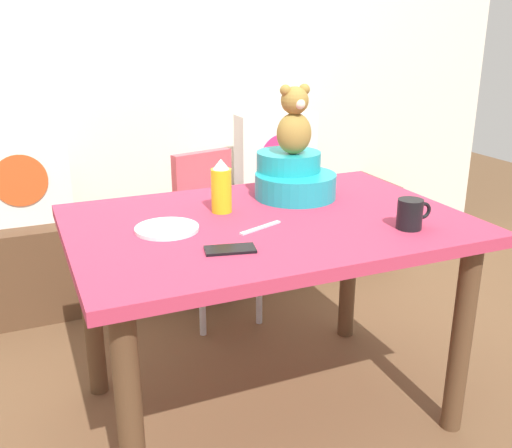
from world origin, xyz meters
name	(u,v)px	position (x,y,z in m)	size (l,w,h in m)	color
ground_plane	(267,407)	(0.00, 0.00, 0.00)	(8.00, 8.00, 0.00)	brown
back_wall	(153,35)	(0.00, 1.46, 1.30)	(4.40, 0.10, 2.60)	silver
window_bench	(176,244)	(0.00, 1.19, 0.23)	(2.60, 0.44, 0.46)	brown
pillow_floral_left	(20,177)	(-0.73, 1.17, 0.68)	(0.44, 0.15, 0.44)	white
pillow_floral_right	(276,154)	(0.58, 1.17, 0.68)	(0.44, 0.15, 0.44)	white
book_stack	(209,194)	(0.20, 1.19, 0.49)	(0.20, 0.14, 0.05)	#7981B8
dining_table	(268,248)	(0.00, 0.00, 0.63)	(1.29, 0.89, 0.74)	#B73351
highchair	(218,214)	(0.09, 0.76, 0.52)	(0.40, 0.50, 0.79)	#D84C59
infant_seat_teal	(293,177)	(0.20, 0.21, 0.81)	(0.30, 0.33, 0.16)	teal
teddy_bear	(294,122)	(0.20, 0.21, 1.02)	(0.13, 0.12, 0.25)	olive
ketchup_bottle	(221,187)	(-0.11, 0.13, 0.83)	(0.07, 0.07, 0.18)	gold
coffee_mug	(411,214)	(0.37, -0.26, 0.79)	(0.12, 0.08, 0.09)	black
dinner_plate_near	(167,229)	(-0.34, 0.02, 0.75)	(0.20, 0.20, 0.01)	white
cell_phone	(230,249)	(-0.22, -0.22, 0.74)	(0.07, 0.14, 0.01)	black
table_fork	(261,228)	(-0.06, -0.08, 0.74)	(0.02, 0.17, 0.01)	silver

